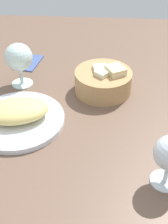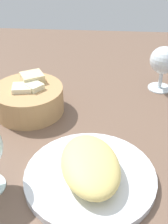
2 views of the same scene
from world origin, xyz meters
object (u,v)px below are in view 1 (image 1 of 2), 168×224
object	(u,v)px
bread_basket	(104,81)
plate	(18,120)
wine_glass_far	(19,58)
folded_napkin	(28,62)

from	to	relation	value
bread_basket	plate	bearing A→B (deg)	-143.68
wine_glass_far	bread_basket	bearing A→B (deg)	-4.86
plate	wine_glass_far	world-z (taller)	wine_glass_far
plate	folded_napkin	distance (cm)	30.88
plate	folded_napkin	xyz separation A→B (cm)	(-4.05, 30.61, -0.30)
plate	wine_glass_far	xyz separation A→B (cm)	(-3.09, 17.68, 7.85)
wine_glass_far	folded_napkin	xyz separation A→B (cm)	(-0.96, 12.93, -8.15)
bread_basket	wine_glass_far	bearing A→B (deg)	175.14
wine_glass_far	folded_napkin	bearing A→B (deg)	94.23
folded_napkin	wine_glass_far	bearing A→B (deg)	-165.43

